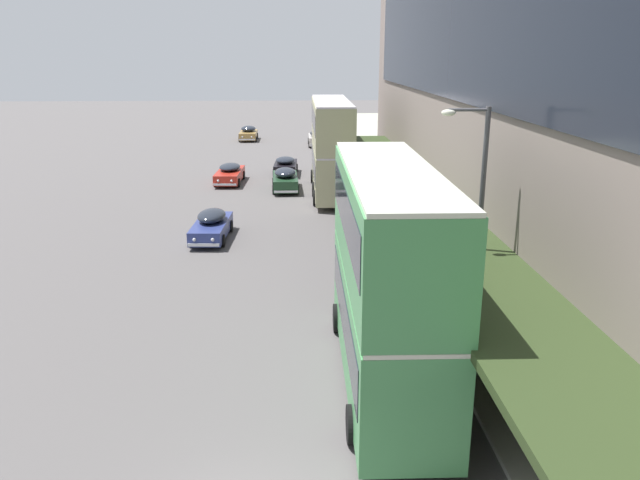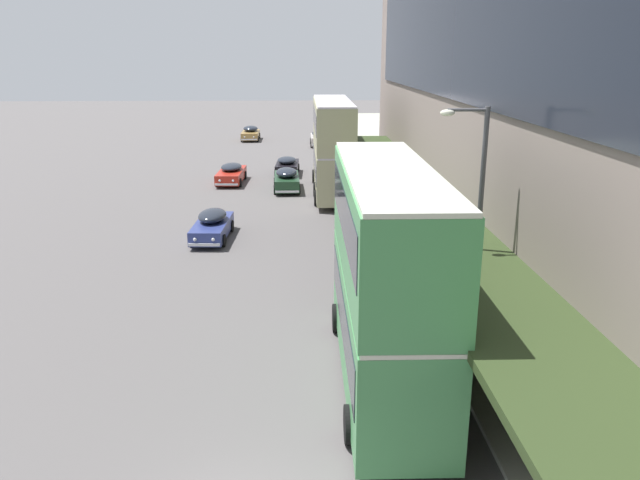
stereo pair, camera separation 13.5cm
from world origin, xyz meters
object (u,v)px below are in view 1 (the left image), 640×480
(transit_bus_kerbside_front, at_px, (331,144))
(sedan_lead_mid, at_px, (211,225))
(transit_bus_kerbside_rear, at_px, (387,271))
(pedestrian_at_kerb, at_px, (531,373))
(street_lamp, at_px, (476,215))
(sedan_oncoming_rear, at_px, (285,179))
(sedan_second_near, at_px, (248,133))
(sedan_trailing_near, at_px, (318,138))
(sedan_oncoming_front, at_px, (230,173))
(sedan_far_back, at_px, (286,166))

(transit_bus_kerbside_front, height_order, sedan_lead_mid, transit_bus_kerbside_front)
(transit_bus_kerbside_rear, bearing_deg, pedestrian_at_kerb, -27.58)
(sedan_lead_mid, distance_m, street_lamp, 17.11)
(sedan_oncoming_rear, bearing_deg, transit_bus_kerbside_front, -21.93)
(sedan_lead_mid, bearing_deg, sedan_second_near, 90.90)
(sedan_trailing_near, bearing_deg, sedan_oncoming_front, -111.03)
(sedan_far_back, bearing_deg, pedestrian_at_kerb, -78.76)
(transit_bus_kerbside_rear, distance_m, sedan_trailing_near, 49.33)
(sedan_oncoming_front, bearing_deg, pedestrian_at_kerb, -70.72)
(transit_bus_kerbside_front, xyz_separation_m, sedan_lead_mid, (-6.98, -10.69, -2.69))
(transit_bus_kerbside_front, xyz_separation_m, sedan_oncoming_rear, (-3.20, 1.29, -2.65))
(transit_bus_kerbside_front, height_order, street_lamp, street_lamp)
(sedan_second_near, bearing_deg, pedestrian_at_kerb, -78.53)
(transit_bus_kerbside_rear, relative_size, sedan_lead_mid, 2.14)
(transit_bus_kerbside_front, xyz_separation_m, pedestrian_at_kerb, (3.74, -27.81, -2.26))
(transit_bus_kerbside_rear, xyz_separation_m, sedan_far_back, (-3.26, 33.14, -2.76))
(sedan_lead_mid, distance_m, sedan_oncoming_rear, 12.56)
(sedan_lead_mid, xyz_separation_m, sedan_trailing_near, (6.98, 34.08, 0.05))
(sedan_second_near, distance_m, street_lamp, 53.24)
(transit_bus_kerbside_rear, relative_size, pedestrian_at_kerb, 5.50)
(sedan_oncoming_front, xyz_separation_m, sedan_far_back, (4.18, 3.19, 0.00))
(sedan_oncoming_rear, xyz_separation_m, sedan_trailing_near, (3.20, 22.10, -0.00))
(sedan_oncoming_front, distance_m, sedan_far_back, 5.26)
(transit_bus_kerbside_front, distance_m, sedan_lead_mid, 13.05)
(sedan_far_back, xyz_separation_m, sedan_second_near, (-4.35, 20.74, 0.05))
(transit_bus_kerbside_front, bearing_deg, sedan_second_near, 105.15)
(transit_bus_kerbside_front, height_order, sedan_trailing_near, transit_bus_kerbside_front)
(transit_bus_kerbside_front, xyz_separation_m, street_lamp, (3.04, -24.01, 1.19))
(sedan_oncoming_rear, bearing_deg, sedan_lead_mid, -107.49)
(sedan_second_near, relative_size, sedan_trailing_near, 0.94)
(pedestrian_at_kerb, height_order, street_lamp, street_lamp)
(sedan_oncoming_rear, relative_size, street_lamp, 0.61)
(sedan_oncoming_front, bearing_deg, sedan_second_near, 90.40)
(sedan_oncoming_front, bearing_deg, sedan_oncoming_rear, -33.56)
(transit_bus_kerbside_rear, relative_size, sedan_oncoming_rear, 2.16)
(pedestrian_at_kerb, bearing_deg, transit_bus_kerbside_rear, 152.42)
(transit_bus_kerbside_rear, relative_size, sedan_second_near, 2.25)
(sedan_far_back, bearing_deg, street_lamp, -78.65)
(sedan_oncoming_front, height_order, sedan_oncoming_rear, sedan_oncoming_rear)
(sedan_lead_mid, bearing_deg, sedan_oncoming_front, 91.71)
(sedan_oncoming_front, distance_m, street_lamp, 30.24)
(sedan_second_near, bearing_deg, transit_bus_kerbside_front, -74.85)
(transit_bus_kerbside_front, xyz_separation_m, sedan_second_near, (-7.59, 28.02, -2.67))
(sedan_oncoming_front, relative_size, sedan_trailing_near, 1.04)
(transit_bus_kerbside_rear, distance_m, street_lamp, 3.73)
(sedan_lead_mid, height_order, sedan_oncoming_rear, sedan_oncoming_rear)
(transit_bus_kerbside_front, distance_m, street_lamp, 24.23)
(sedan_far_back, height_order, sedan_oncoming_rear, sedan_oncoming_rear)
(sedan_oncoming_front, relative_size, sedan_second_near, 1.10)
(sedan_lead_mid, relative_size, sedan_second_near, 1.05)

